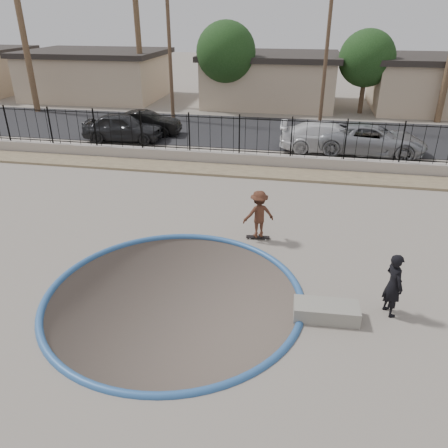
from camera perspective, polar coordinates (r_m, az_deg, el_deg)
ground at (r=23.91m, az=2.55°, el=6.50°), size 120.00×120.00×2.20m
bowl_pit at (r=12.02m, az=-6.53°, el=-9.31°), size 6.84×6.84×1.80m
coping_ring at (r=12.02m, az=-6.53°, el=-9.31°), size 7.04×7.04×0.20m
rock_strip at (r=20.92m, az=1.49°, el=6.94°), size 42.00×1.60×0.11m
retaining_wall at (r=21.87m, az=1.97°, el=8.48°), size 42.00×0.45×0.60m
fence at (r=21.54m, az=2.02°, el=11.53°), size 40.00×0.04×1.80m
street at (r=28.34m, az=4.11°, el=11.97°), size 90.00×8.00×0.04m
house_west at (r=41.32m, az=-16.28°, el=18.31°), size 11.60×8.60×3.90m
house_center at (r=37.27m, az=6.08°, el=18.39°), size 10.60×8.60×3.90m
palm_mid at (r=36.73m, az=-11.37°, el=25.34°), size 2.30×2.30×9.30m
utility_pole_left at (r=30.77m, az=-7.12°, el=21.83°), size 1.70×0.24×9.00m
utility_pole_mid at (r=29.38m, az=13.31°, el=21.67°), size 1.70×0.24×9.50m
street_tree_left at (r=33.97m, az=0.27°, el=21.53°), size 4.32×4.32×6.36m
street_tree_mid at (r=34.66m, az=18.16°, el=19.85°), size 3.96×3.96×5.83m
skater at (r=14.43m, az=4.55°, el=0.94°), size 1.20×0.99×1.62m
skateboard at (r=14.77m, az=4.45°, el=-1.71°), size 0.80×0.26×0.07m
videographer at (r=11.65m, az=21.25°, el=-7.41°), size 0.62×0.73×1.70m
concrete_ledge at (r=11.37m, az=13.19°, el=-11.03°), size 1.63×0.78×0.40m
car_a at (r=26.61m, az=-13.04°, el=12.23°), size 4.69×2.09×1.57m
car_b at (r=27.77m, az=-10.15°, el=12.86°), size 4.32×1.81×1.39m
car_c at (r=24.52m, az=13.56°, el=10.95°), size 5.31×2.29×1.52m
car_d at (r=24.72m, az=18.64°, el=10.49°), size 5.80×2.99×1.57m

